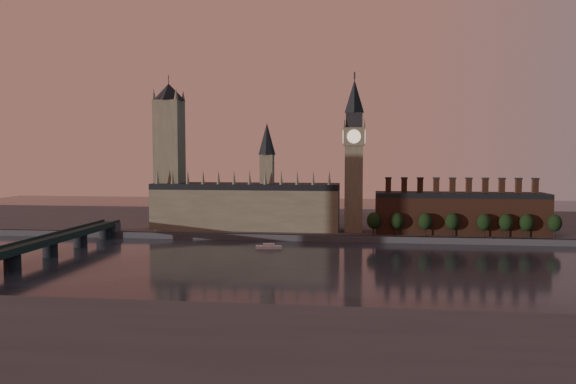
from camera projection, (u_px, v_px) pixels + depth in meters
name	position (u px, v px, depth m)	size (l,w,h in m)	color
ground	(331.00, 270.00, 272.44)	(900.00, 900.00, 0.00)	black
north_bank	(341.00, 222.00, 448.62)	(900.00, 182.00, 4.00)	#46464B
palace_of_westminster	(247.00, 204.00, 392.70)	(130.00, 30.30, 74.00)	#7F745A
victoria_tower	(169.00, 150.00, 397.14)	(24.00, 24.00, 108.00)	#7F745A
big_ben	(354.00, 153.00, 376.41)	(15.00, 15.00, 107.00)	#7F745A
chimney_block	(460.00, 213.00, 370.40)	(110.00, 25.00, 37.00)	#583221
embankment_tree_0	(374.00, 221.00, 361.82)	(8.60, 8.60, 14.88)	black
embankment_tree_1	(397.00, 221.00, 361.41)	(8.60, 8.60, 14.88)	black
embankment_tree_2	(425.00, 221.00, 357.63)	(8.60, 8.60, 14.88)	black
embankment_tree_3	(452.00, 222.00, 357.06)	(8.60, 8.60, 14.88)	black
embankment_tree_4	(484.00, 222.00, 353.53)	(8.60, 8.60, 14.88)	black
embankment_tree_5	(506.00, 222.00, 352.69)	(8.60, 8.60, 14.88)	black
embankment_tree_6	(527.00, 223.00, 351.21)	(8.60, 8.60, 14.88)	black
embankment_tree_7	(555.00, 223.00, 349.26)	(8.60, 8.60, 14.88)	black
westminster_bridge	(29.00, 249.00, 288.27)	(14.00, 200.00, 11.55)	#1E2F29
river_boat	(269.00, 247.00, 334.34)	(15.87, 5.86, 3.10)	silver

